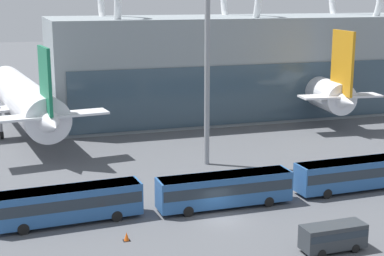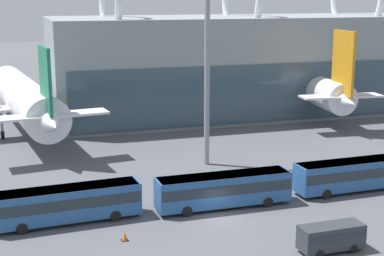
{
  "view_description": "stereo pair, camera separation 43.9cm",
  "coord_description": "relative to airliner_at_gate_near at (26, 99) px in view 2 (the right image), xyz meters",
  "views": [
    {
      "loc": [
        -18.07,
        -47.1,
        19.98
      ],
      "look_at": [
        3.47,
        19.93,
        4.0
      ],
      "focal_mm": 55.0,
      "sensor_mm": 36.0,
      "label": 1
    },
    {
      "loc": [
        -17.65,
        -47.23,
        19.98
      ],
      "look_at": [
        3.47,
        19.93,
        4.0
      ],
      "focal_mm": 55.0,
      "sensor_mm": 36.0,
      "label": 2
    }
  ],
  "objects": [
    {
      "name": "floodlight_mast",
      "position": [
        20.02,
        -22.47,
        13.4
      ],
      "size": [
        2.85,
        2.85,
        28.26
      ],
      "color": "gray",
      "rests_on": "ground_plane"
    },
    {
      "name": "airliner_at_gate_far",
      "position": [
        45.79,
        1.58,
        -0.23
      ],
      "size": [
        37.92,
        38.09,
        14.99
      ],
      "rotation": [
        0.0,
        0.0,
        1.47
      ],
      "color": "white",
      "rests_on": "ground_plane"
    },
    {
      "name": "traffic_cone_1",
      "position": [
        6.2,
        -41.89,
        -4.85
      ],
      "size": [
        0.6,
        0.6,
        0.74
      ],
      "color": "black",
      "rests_on": "ground_plane"
    },
    {
      "name": "ground_plane",
      "position": [
        15.5,
        -39.89,
        -5.21
      ],
      "size": [
        440.0,
        440.0,
        0.0
      ],
      "primitive_type": "plane",
      "color": "#515459"
    },
    {
      "name": "service_van_foreground",
      "position": [
        21.47,
        -48.87,
        -3.9
      ],
      "size": [
        5.32,
        2.09,
        2.22
      ],
      "rotation": [
        0.0,
        0.0,
        0.02
      ],
      "color": "#2D3338",
      "rests_on": "ground_plane"
    },
    {
      "name": "airliner_at_gate_near",
      "position": [
        0.0,
        0.0,
        0.0
      ],
      "size": [
        40.84,
        42.58,
        14.07
      ],
      "rotation": [
        0.0,
        0.0,
        1.7
      ],
      "color": "white",
      "rests_on": "ground_plane"
    },
    {
      "name": "lane_stripe_0",
      "position": [
        23.86,
        -33.76,
        -5.21
      ],
      "size": [
        7.39,
        1.54,
        0.01
      ],
      "primitive_type": "cube",
      "rotation": [
        0.0,
        0.0,
        -0.17
      ],
      "color": "yellow",
      "rests_on": "ground_plane"
    },
    {
      "name": "shuttle_bus_2",
      "position": [
        31.53,
        -36.45,
        -3.29
      ],
      "size": [
        13.24,
        3.11,
        3.27
      ],
      "rotation": [
        0.0,
        0.0,
        0.03
      ],
      "color": "#285693",
      "rests_on": "ground_plane"
    },
    {
      "name": "shuttle_bus_1",
      "position": [
        16.8,
        -36.97,
        -3.29
      ],
      "size": [
        13.19,
        2.86,
        3.27
      ],
      "rotation": [
        0.0,
        0.0,
        0.01
      ],
      "color": "#285693",
      "rests_on": "ground_plane"
    },
    {
      "name": "shuttle_bus_0",
      "position": [
        2.07,
        -36.45,
        -3.29
      ],
      "size": [
        13.31,
        3.55,
        3.27
      ],
      "rotation": [
        0.0,
        0.0,
        0.06
      ],
      "color": "#285693",
      "rests_on": "ground_plane"
    }
  ]
}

